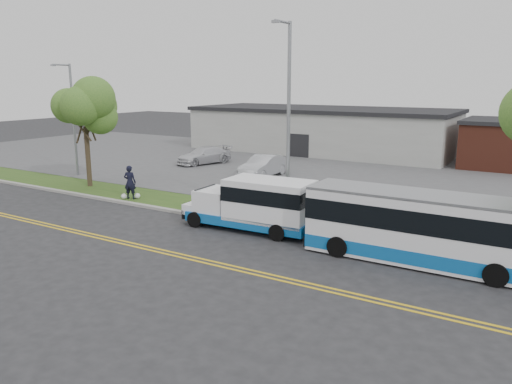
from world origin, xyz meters
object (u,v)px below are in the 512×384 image
Objects in this scene: shuttle_bus at (257,203)px; parked_car_b at (204,155)px; pedestrian at (130,182)px; parked_car_a at (263,166)px; streetlight_far at (72,115)px; streetlight_near at (288,116)px; transit_bus at (434,230)px; tree_west at (84,109)px.

shuttle_bus reaches higher than parked_car_b.
pedestrian reaches higher than parked_car_a.
parked_car_b is at bearing -91.99° from pedestrian.
streetlight_far is 1.68× the size of parked_car_a.
parked_car_a is (-6.81, 9.22, -4.35)m from streetlight_near.
pedestrian reaches higher than parked_car_b.
shuttle_bus is at bearing 152.18° from pedestrian.
streetlight_far reaches higher than transit_bus.
streetlight_near is (15.00, -0.47, 0.11)m from tree_west.
streetlight_near is at bearing -53.98° from parked_car_a.
streetlight_far reaches higher than pedestrian.
streetlight_near is 19.20m from streetlight_far.
tree_west is 0.86× the size of streetlight_far.
tree_west is 1.43× the size of parked_car_b.
transit_bus reaches higher than parked_car_b.
streetlight_far is at bearing 162.82° from shuttle_bus.
pedestrian is at bearing -21.25° from streetlight_far.
tree_west is at bearing 178.20° from streetlight_near.
transit_bus is 2.03× the size of parked_car_b.
streetlight_near reaches higher than parked_car_a.
tree_west is 1.45× the size of parked_car_a.
transit_bus is at bearing -7.37° from tree_west.
streetlight_far is at bearing -41.45° from pedestrian.
tree_west is at bearing 167.27° from shuttle_bus.
streetlight_far is (-4.00, 2.22, -0.65)m from tree_west.
pedestrian is at bearing -107.83° from parked_car_a.
parked_car_b is (-7.27, 2.49, -0.08)m from parked_car_a.
pedestrian is 0.41× the size of parked_car_b.
tree_west is 1.05× the size of shuttle_bus.
pedestrian is at bearing 169.68° from shuttle_bus.
pedestrian is (5.04, -1.30, -4.03)m from tree_west.
shuttle_bus is 3.30× the size of pedestrian.
streetlight_near reaches higher than shuttle_bus.
streetlight_far is (-19.00, 2.69, -0.76)m from streetlight_near.
shuttle_bus is 1.36× the size of parked_car_b.
tree_west is 12.07m from parked_car_b.
parked_car_b is (-14.08, 11.71, -4.43)m from streetlight_near.
streetlight_near is at bearing -1.80° from tree_west.
transit_bus reaches higher than pedestrian.
streetlight_far is 4.02× the size of pedestrian.
transit_bus is 2.07× the size of parked_car_a.
parked_car_a is (12.19, 6.53, -3.59)m from streetlight_far.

